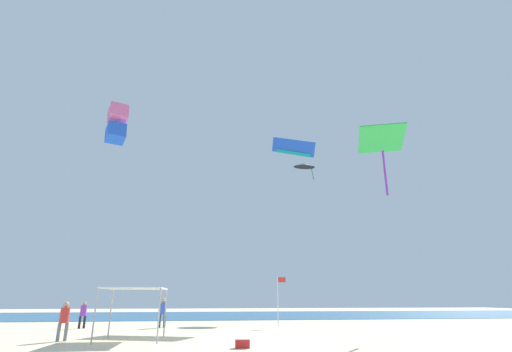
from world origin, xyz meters
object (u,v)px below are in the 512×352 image
(person_near_tent, at_px, (83,313))
(person_central, at_px, (64,318))
(canopy_tent, at_px, (135,291))
(kite_diamond_green, at_px, (382,142))
(person_leftmost, at_px, (163,310))
(kite_delta_black, at_px, (304,165))
(banner_flag, at_px, (279,296))
(kite_box_pink, at_px, (117,124))
(cooler_box, at_px, (242,343))
(kite_parafoil_blue, at_px, (293,147))

(person_near_tent, xyz_separation_m, person_central, (1.36, -7.78, 0.04))
(canopy_tent, height_order, kite_diamond_green, kite_diamond_green)
(canopy_tent, bearing_deg, kite_diamond_green, 12.23)
(person_leftmost, distance_m, kite_delta_black, 26.32)
(person_near_tent, distance_m, person_leftmost, 5.08)
(person_central, height_order, banner_flag, banner_flag)
(kite_delta_black, relative_size, kite_box_pink, 0.92)
(person_central, relative_size, cooler_box, 3.02)
(canopy_tent, distance_m, person_central, 3.33)
(kite_box_pink, bearing_deg, kite_delta_black, -175.89)
(canopy_tent, distance_m, kite_parafoil_blue, 25.03)
(cooler_box, height_order, kite_box_pink, kite_box_pink)
(kite_diamond_green, bearing_deg, kite_box_pink, 174.04)
(canopy_tent, bearing_deg, person_near_tent, 119.57)
(banner_flag, height_order, kite_parafoil_blue, kite_parafoil_blue)
(canopy_tent, height_order, person_near_tent, canopy_tent)
(person_leftmost, bearing_deg, person_near_tent, -19.43)
(person_leftmost, relative_size, cooler_box, 3.26)
(canopy_tent, relative_size, banner_flag, 0.94)
(canopy_tent, height_order, cooler_box, canopy_tent)
(kite_delta_black, bearing_deg, kite_diamond_green, 74.50)
(kite_box_pink, bearing_deg, person_central, 76.14)
(canopy_tent, height_order, person_central, canopy_tent)
(person_leftmost, bearing_deg, kite_parafoil_blue, -163.44)
(canopy_tent, distance_m, banner_flag, 11.48)
(kite_parafoil_blue, bearing_deg, banner_flag, -70.24)
(person_near_tent, height_order, kite_diamond_green, kite_diamond_green)
(person_central, height_order, kite_diamond_green, kite_diamond_green)
(person_near_tent, bearing_deg, canopy_tent, -90.71)
(kite_delta_black, bearing_deg, cooler_box, 52.77)
(cooler_box, height_order, kite_diamond_green, kite_diamond_green)
(person_leftmost, relative_size, person_central, 1.08)
(canopy_tent, distance_m, kite_diamond_green, 18.54)
(cooler_box, bearing_deg, kite_box_pink, 121.51)
(person_central, relative_size, kite_diamond_green, 0.38)
(kite_delta_black, distance_m, kite_box_pink, 22.42)
(canopy_tent, height_order, person_leftmost, canopy_tent)
(person_leftmost, height_order, cooler_box, person_leftmost)
(banner_flag, distance_m, kite_parafoil_blue, 17.60)
(kite_box_pink, bearing_deg, canopy_tent, 89.03)
(banner_flag, height_order, kite_box_pink, kite_box_pink)
(person_near_tent, relative_size, kite_box_pink, 0.46)
(person_central, xyz_separation_m, kite_box_pink, (-1.96, 12.63, 15.85))
(kite_delta_black, bearing_deg, person_central, 35.27)
(kite_diamond_green, xyz_separation_m, kite_parafoil_blue, (-3.19, 12.97, 4.66))
(canopy_tent, distance_m, person_leftmost, 7.98)
(person_central, xyz_separation_m, kite_delta_black, (18.06, 22.72, 16.35))
(person_leftmost, relative_size, kite_delta_black, 0.57)
(person_near_tent, height_order, kite_delta_black, kite_delta_black)
(kite_box_pink, distance_m, kite_parafoil_blue, 17.45)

